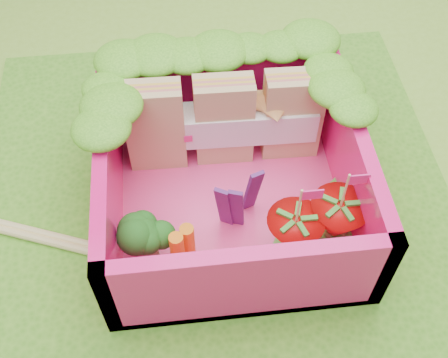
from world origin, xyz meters
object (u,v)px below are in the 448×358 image
object	(u,v)px
sandwich_stack	(225,121)
broccoli	(144,238)
strawberry_right	(336,221)
bento_box	(231,175)
strawberry_left	(293,236)
chopsticks	(27,233)

from	to	relation	value
sandwich_stack	broccoli	size ratio (longest dim) A/B	3.22
sandwich_stack	strawberry_right	size ratio (longest dim) A/B	2.01
bento_box	strawberry_left	xyz separation A→B (m)	(0.26, -0.34, -0.08)
broccoli	chopsticks	bearing A→B (deg)	160.07
sandwich_stack	strawberry_right	xyz separation A→B (m)	(0.48, -0.62, -0.12)
broccoli	strawberry_right	size ratio (longest dim) A/B	0.63
strawberry_left	strawberry_right	world-z (taller)	strawberry_right
strawberry_left	chopsticks	size ratio (longest dim) A/B	0.24
sandwich_stack	chopsticks	distance (m)	1.20
strawberry_left	strawberry_right	xyz separation A→B (m)	(0.22, 0.06, 0.00)
bento_box	sandwich_stack	bearing A→B (deg)	88.90
broccoli	strawberry_right	bearing A→B (deg)	0.57
broccoli	strawberry_right	world-z (taller)	strawberry_right
sandwich_stack	broccoli	world-z (taller)	sandwich_stack
bento_box	broccoli	size ratio (longest dim) A/B	3.96
bento_box	chopsticks	bearing A→B (deg)	-176.48
strawberry_left	strawberry_right	distance (m)	0.23
strawberry_left	strawberry_right	bearing A→B (deg)	13.84
bento_box	strawberry_left	size ratio (longest dim) A/B	2.51
broccoli	chopsticks	xyz separation A→B (m)	(-0.63, 0.23, -0.21)
strawberry_right	chopsticks	size ratio (longest dim) A/B	0.24
bento_box	strawberry_left	bearing A→B (deg)	-52.02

